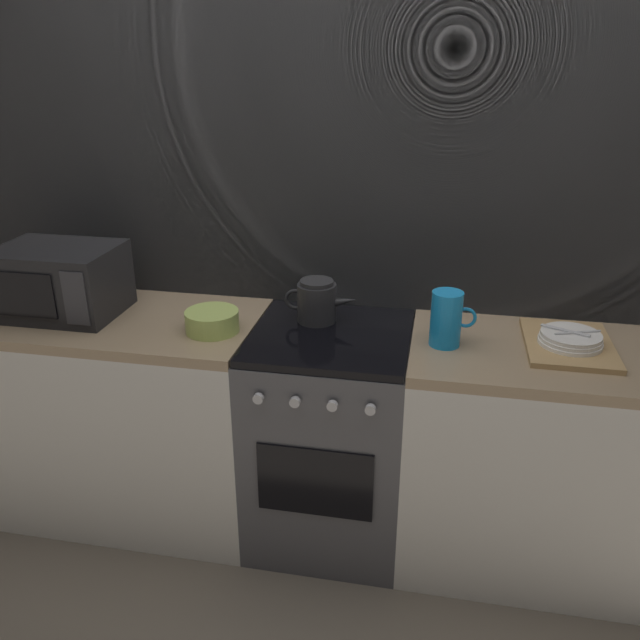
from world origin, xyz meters
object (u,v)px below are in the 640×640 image
object	(u,v)px
microwave	(60,281)
pitcher	(447,319)
mixing_bowl	(212,321)
dish_pile	(569,342)
kettle	(317,301)
stove_unit	(330,436)

from	to	relation	value
microwave	pitcher	bearing A→B (deg)	-0.70
mixing_bowl	dish_pile	bearing A→B (deg)	4.46
microwave	dish_pile	xyz separation A→B (m)	(1.93, 0.04, -0.11)
microwave	kettle	xyz separation A→B (m)	(1.01, 0.11, -0.05)
pitcher	dish_pile	world-z (taller)	pitcher
kettle	microwave	bearing A→B (deg)	-173.83
mixing_bowl	pitcher	world-z (taller)	pitcher
kettle	dish_pile	size ratio (longest dim) A/B	0.71
mixing_bowl	microwave	bearing A→B (deg)	174.56
stove_unit	kettle	world-z (taller)	kettle
mixing_bowl	pitcher	size ratio (longest dim) A/B	1.00
kettle	mixing_bowl	bearing A→B (deg)	-154.95
stove_unit	mixing_bowl	xyz separation A→B (m)	(-0.44, -0.06, 0.49)
dish_pile	stove_unit	bearing A→B (deg)	-177.44
microwave	mixing_bowl	distance (m)	0.66
stove_unit	pitcher	size ratio (longest dim) A/B	4.50
kettle	dish_pile	world-z (taller)	kettle
stove_unit	mixing_bowl	bearing A→B (deg)	-171.88
stove_unit	dish_pile	bearing A→B (deg)	2.56
stove_unit	kettle	size ratio (longest dim) A/B	3.16
stove_unit	mixing_bowl	world-z (taller)	mixing_bowl
stove_unit	pitcher	xyz separation A→B (m)	(0.42, -0.02, 0.55)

